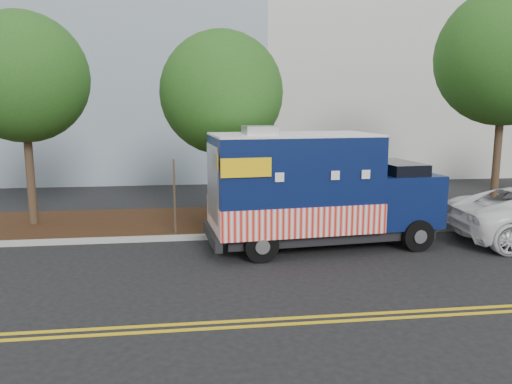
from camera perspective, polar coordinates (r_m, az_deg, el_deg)
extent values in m
plane|color=black|center=(13.83, 0.67, -6.74)|extent=(120.00, 120.00, 0.00)
cube|color=#9E9E99|center=(15.15, -0.08, -4.96)|extent=(120.00, 0.18, 0.15)
cube|color=black|center=(17.17, -0.98, -3.18)|extent=(120.00, 4.00, 0.15)
cube|color=gold|center=(9.71, 4.50, -14.15)|extent=(120.00, 0.10, 0.01)
cube|color=gold|center=(9.49, 4.83, -14.75)|extent=(120.00, 0.10, 0.01)
cylinder|color=#38281C|center=(17.59, -24.42, 2.28)|extent=(0.26, 0.26, 3.80)
sphere|color=#1A5016|center=(17.49, -25.11, 11.78)|extent=(4.05, 4.05, 4.05)
cylinder|color=#38281C|center=(16.74, -3.84, 2.04)|extent=(0.26, 0.26, 3.36)
sphere|color=#1A5016|center=(16.59, -3.95, 11.25)|extent=(4.01, 4.01, 4.01)
cylinder|color=#38281C|center=(19.03, 25.82, 3.61)|extent=(0.26, 0.26, 4.40)
sphere|color=#1A5016|center=(19.02, 26.59, 13.65)|extent=(4.55, 4.55, 4.55)
cube|color=#473828|center=(15.01, -9.29, -0.83)|extent=(0.06, 0.06, 2.40)
cube|color=black|center=(14.35, 7.77, -4.39)|extent=(6.04, 2.55, 0.29)
cube|color=#091542|center=(13.76, 4.23, 1.21)|extent=(4.62, 2.83, 2.52)
cube|color=red|center=(13.93, 4.19, -2.41)|extent=(4.67, 2.89, 0.79)
cube|color=white|center=(13.63, 4.30, 6.54)|extent=(4.62, 2.83, 0.06)
cube|color=#B7B7BA|center=(13.37, 0.42, 7.09)|extent=(0.92, 0.92, 0.23)
cube|color=#091542|center=(15.08, 15.70, -0.59)|extent=(2.10, 2.43, 1.47)
cube|color=black|center=(14.95, 15.65, 2.05)|extent=(1.24, 2.14, 0.68)
cube|color=black|center=(15.66, 18.72, -2.21)|extent=(0.29, 2.10, 0.31)
cube|color=black|center=(13.57, -5.01, -5.03)|extent=(0.42, 2.37, 0.29)
cube|color=#B7B7BA|center=(13.27, -4.97, 1.11)|extent=(0.22, 1.88, 1.99)
cube|color=#B7B7BA|center=(15.03, 3.98, 2.15)|extent=(1.88, 0.22, 1.15)
cube|color=yellow|center=(12.09, -1.12, 2.80)|extent=(1.25, 0.14, 0.47)
cube|color=yellow|center=(14.53, -3.16, 3.98)|extent=(1.25, 0.14, 0.47)
cylinder|color=black|center=(14.41, 17.94, -4.73)|extent=(0.91, 0.38, 0.88)
cylinder|color=black|center=(16.23, 14.08, -2.93)|extent=(0.91, 0.38, 0.88)
cylinder|color=black|center=(12.76, 0.60, -6.11)|extent=(0.91, 0.38, 0.88)
cylinder|color=black|center=(14.78, -1.36, -3.88)|extent=(0.91, 0.38, 0.88)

